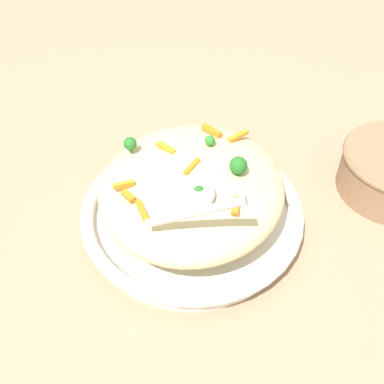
% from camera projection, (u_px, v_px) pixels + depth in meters
% --- Properties ---
extents(ground_plane, '(2.40, 2.40, 0.00)m').
position_uv_depth(ground_plane, '(192.00, 224.00, 0.81)').
color(ground_plane, '#9E7F60').
extents(serving_bowl, '(0.37, 0.37, 0.05)m').
position_uv_depth(serving_bowl, '(192.00, 214.00, 0.79)').
color(serving_bowl, white).
rests_on(serving_bowl, ground_plane).
extents(pasta_mound, '(0.31, 0.29, 0.09)m').
position_uv_depth(pasta_mound, '(192.00, 188.00, 0.74)').
color(pasta_mound, '#DBC689').
rests_on(pasta_mound, serving_bowl).
extents(carrot_piece_0, '(0.02, 0.04, 0.01)m').
position_uv_depth(carrot_piece_0, '(166.00, 148.00, 0.75)').
color(carrot_piece_0, orange).
rests_on(carrot_piece_0, pasta_mound).
extents(carrot_piece_1, '(0.04, 0.03, 0.01)m').
position_uv_depth(carrot_piece_1, '(238.00, 136.00, 0.78)').
color(carrot_piece_1, orange).
rests_on(carrot_piece_1, pasta_mound).
extents(carrot_piece_2, '(0.04, 0.02, 0.01)m').
position_uv_depth(carrot_piece_2, '(195.00, 166.00, 0.71)').
color(carrot_piece_2, orange).
rests_on(carrot_piece_2, pasta_mound).
extents(carrot_piece_3, '(0.02, 0.04, 0.01)m').
position_uv_depth(carrot_piece_3, '(213.00, 131.00, 0.78)').
color(carrot_piece_3, orange).
rests_on(carrot_piece_3, pasta_mound).
extents(carrot_piece_4, '(0.02, 0.03, 0.01)m').
position_uv_depth(carrot_piece_4, '(128.00, 196.00, 0.68)').
color(carrot_piece_4, orange).
rests_on(carrot_piece_4, pasta_mound).
extents(carrot_piece_5, '(0.03, 0.02, 0.01)m').
position_uv_depth(carrot_piece_5, '(236.00, 206.00, 0.66)').
color(carrot_piece_5, orange).
rests_on(carrot_piece_5, pasta_mound).
extents(carrot_piece_6, '(0.02, 0.03, 0.01)m').
position_uv_depth(carrot_piece_6, '(124.00, 185.00, 0.69)').
color(carrot_piece_6, orange).
rests_on(carrot_piece_6, pasta_mound).
extents(carrot_piece_7, '(0.04, 0.03, 0.01)m').
position_uv_depth(carrot_piece_7, '(142.00, 211.00, 0.66)').
color(carrot_piece_7, orange).
rests_on(carrot_piece_7, pasta_mound).
extents(broccoli_floret_0, '(0.02, 0.02, 0.02)m').
position_uv_depth(broccoli_floret_0, '(199.00, 192.00, 0.67)').
color(broccoli_floret_0, '#205B1C').
rests_on(broccoli_floret_0, pasta_mound).
extents(broccoli_floret_1, '(0.02, 0.02, 0.02)m').
position_uv_depth(broccoli_floret_1, '(130.00, 144.00, 0.75)').
color(broccoli_floret_1, '#205B1C').
rests_on(broccoli_floret_1, pasta_mound).
extents(broccoli_floret_2, '(0.02, 0.02, 0.02)m').
position_uv_depth(broccoli_floret_2, '(210.00, 141.00, 0.75)').
color(broccoli_floret_2, '#296820').
rests_on(broccoli_floret_2, pasta_mound).
extents(broccoli_floret_3, '(0.03, 0.03, 0.03)m').
position_uv_depth(broccoli_floret_3, '(238.00, 166.00, 0.70)').
color(broccoli_floret_3, '#205B1C').
rests_on(broccoli_floret_3, pasta_mound).
extents(serving_spoon, '(0.11, 0.13, 0.08)m').
position_uv_depth(serving_spoon, '(199.00, 201.00, 0.64)').
color(serving_spoon, '#B7B7BC').
rests_on(serving_spoon, pasta_mound).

